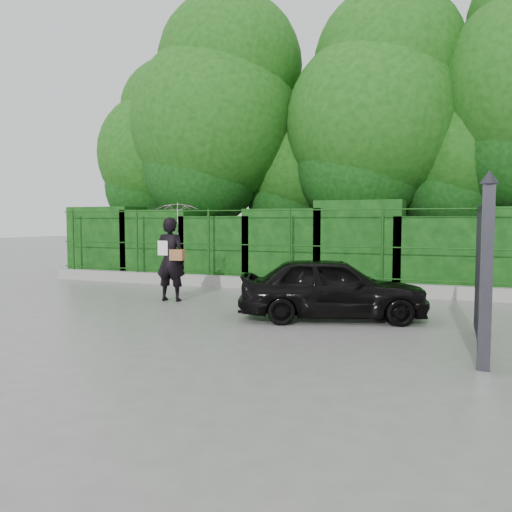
% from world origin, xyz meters
% --- Properties ---
extents(ground, '(80.00, 80.00, 0.00)m').
position_xyz_m(ground, '(0.00, 0.00, 0.00)').
color(ground, gray).
extents(kerb, '(14.00, 0.25, 0.30)m').
position_xyz_m(kerb, '(0.00, 4.50, 0.15)').
color(kerb, '#9E9E99').
rests_on(kerb, ground).
extents(fence, '(14.13, 0.06, 1.80)m').
position_xyz_m(fence, '(0.22, 4.50, 1.20)').
color(fence, '#154511').
rests_on(fence, kerb).
extents(hedge, '(14.20, 1.20, 2.30)m').
position_xyz_m(hedge, '(-0.05, 5.50, 1.05)').
color(hedge, black).
rests_on(hedge, ground).
extents(trees, '(17.10, 6.15, 8.08)m').
position_xyz_m(trees, '(1.14, 7.74, 4.62)').
color(trees, black).
rests_on(trees, ground).
extents(gate, '(0.22, 2.33, 2.36)m').
position_xyz_m(gate, '(4.60, -0.72, 1.19)').
color(gate, '#25252B').
rests_on(gate, ground).
extents(woman, '(0.98, 0.96, 2.19)m').
position_xyz_m(woman, '(-1.47, 1.98, 1.41)').
color(woman, black).
rests_on(woman, ground).
extents(car, '(3.61, 2.31, 1.14)m').
position_xyz_m(car, '(2.23, 1.22, 0.57)').
color(car, black).
rests_on(car, ground).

